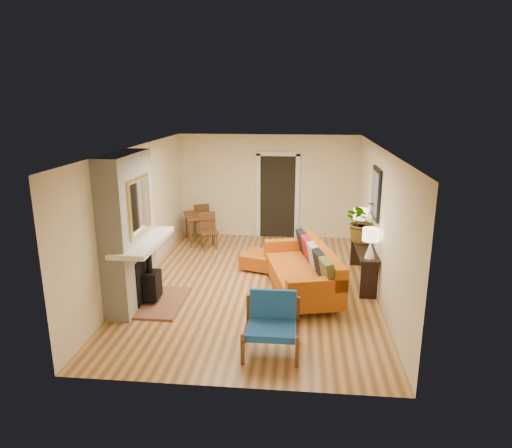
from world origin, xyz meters
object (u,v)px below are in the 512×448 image
object	(u,v)px
ottoman	(260,260)
blue_chair	(272,320)
houseplant	(363,221)
lamp_far	(360,218)
sofa	(306,270)
lamp_near	(371,240)
dining_table	(202,220)
console_table	(364,253)

from	to	relation	value
ottoman	blue_chair	distance (m)	3.19
houseplant	lamp_far	bearing A→B (deg)	88.93
sofa	lamp_near	size ratio (longest dim) A/B	4.61
ottoman	dining_table	bearing A→B (deg)	132.80
blue_chair	console_table	size ratio (longest dim) A/B	0.44
blue_chair	console_table	xyz separation A→B (m)	(1.60, 2.69, 0.14)
lamp_far	sofa	bearing A→B (deg)	-128.99
blue_chair	dining_table	world-z (taller)	dining_table
lamp_near	lamp_far	world-z (taller)	same
sofa	ottoman	bearing A→B (deg)	132.01
dining_table	lamp_near	size ratio (longest dim) A/B	3.00
ottoman	lamp_far	bearing A→B (deg)	8.79
console_table	lamp_far	xyz separation A→B (m)	(0.00, 0.77, 0.49)
houseplant	console_table	bearing A→B (deg)	-87.55
sofa	lamp_far	distance (m)	1.89
blue_chair	ottoman	bearing A→B (deg)	98.41
console_table	dining_table	bearing A→B (deg)	149.29
ottoman	blue_chair	size ratio (longest dim) A/B	1.03
lamp_near	lamp_far	bearing A→B (deg)	90.00
sofa	ottoman	xyz separation A→B (m)	(-0.95, 1.05, -0.21)
console_table	lamp_far	bearing A→B (deg)	90.00
console_table	houseplant	xyz separation A→B (m)	(-0.01, 0.23, 0.58)
sofa	blue_chair	bearing A→B (deg)	-103.06
sofa	blue_chair	world-z (taller)	sofa
sofa	ottoman	world-z (taller)	sofa
lamp_near	lamp_far	distance (m)	1.49
console_table	lamp_near	size ratio (longest dim) A/B	3.43
lamp_near	blue_chair	bearing A→B (deg)	-129.02
houseplant	blue_chair	bearing A→B (deg)	-118.44
blue_chair	console_table	world-z (taller)	blue_chair
ottoman	blue_chair	world-z (taller)	blue_chair
ottoman	lamp_near	size ratio (longest dim) A/B	1.55
ottoman	lamp_near	distance (m)	2.53
dining_table	sofa	bearing A→B (deg)	-47.50
ottoman	console_table	distance (m)	2.14
sofa	houseplant	size ratio (longest dim) A/B	2.92
sofa	houseplant	xyz separation A→B (m)	(1.10, 0.84, 0.75)
ottoman	houseplant	world-z (taller)	houseplant
sofa	lamp_far	world-z (taller)	lamp_far
ottoman	dining_table	size ratio (longest dim) A/B	0.52
sofa	dining_table	world-z (taller)	sofa
sofa	lamp_near	bearing A→B (deg)	-6.18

